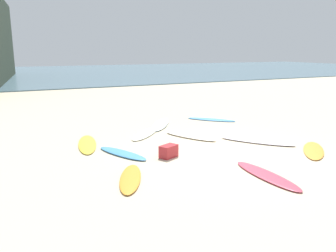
{
  "coord_description": "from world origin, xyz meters",
  "views": [
    {
      "loc": [
        -6.13,
        -8.25,
        3.1
      ],
      "look_at": [
        -0.62,
        3.12,
        0.3
      ],
      "focal_mm": 37.01,
      "sensor_mm": 36.0,
      "label": 1
    }
  ],
  "objects_px": {
    "surfboard_4": "(87,144)",
    "surfboard_6": "(267,175)",
    "surfboard_5": "(160,124)",
    "surfboard_1": "(211,119)",
    "beach_cooler": "(169,151)",
    "surfboard_3": "(145,134)",
    "surfboard_8": "(314,150)",
    "surfboard_7": "(257,141)",
    "surfboard_9": "(122,153)",
    "surfboard_2": "(190,136)",
    "surfboard_0": "(130,178)"
  },
  "relations": [
    {
      "from": "surfboard_4",
      "to": "surfboard_7",
      "type": "relative_size",
      "value": 0.97
    },
    {
      "from": "surfboard_3",
      "to": "surfboard_7",
      "type": "relative_size",
      "value": 0.88
    },
    {
      "from": "surfboard_8",
      "to": "beach_cooler",
      "type": "xyz_separation_m",
      "value": [
        -4.34,
        1.41,
        0.15
      ]
    },
    {
      "from": "surfboard_5",
      "to": "surfboard_9",
      "type": "distance_m",
      "value": 4.28
    },
    {
      "from": "beach_cooler",
      "to": "surfboard_7",
      "type": "bearing_deg",
      "value": 3.05
    },
    {
      "from": "surfboard_8",
      "to": "surfboard_4",
      "type": "bearing_deg",
      "value": -165.25
    },
    {
      "from": "surfboard_7",
      "to": "surfboard_3",
      "type": "bearing_deg",
      "value": -79.62
    },
    {
      "from": "surfboard_1",
      "to": "beach_cooler",
      "type": "distance_m",
      "value": 5.8
    },
    {
      "from": "surfboard_0",
      "to": "surfboard_5",
      "type": "xyz_separation_m",
      "value": [
        3.25,
        5.33,
        0.0
      ]
    },
    {
      "from": "surfboard_5",
      "to": "surfboard_8",
      "type": "distance_m",
      "value": 6.16
    },
    {
      "from": "surfboard_6",
      "to": "surfboard_8",
      "type": "xyz_separation_m",
      "value": [
        2.83,
        1.08,
        -0.01
      ]
    },
    {
      "from": "surfboard_0",
      "to": "surfboard_2",
      "type": "xyz_separation_m",
      "value": [
        3.36,
        3.0,
        0.0
      ]
    },
    {
      "from": "beach_cooler",
      "to": "surfboard_6",
      "type": "bearing_deg",
      "value": -58.81
    },
    {
      "from": "surfboard_5",
      "to": "surfboard_7",
      "type": "relative_size",
      "value": 1.03
    },
    {
      "from": "surfboard_4",
      "to": "surfboard_6",
      "type": "xyz_separation_m",
      "value": [
        3.36,
        -4.88,
        0.0
      ]
    },
    {
      "from": "surfboard_0",
      "to": "surfboard_1",
      "type": "height_order",
      "value": "surfboard_0"
    },
    {
      "from": "surfboard_3",
      "to": "beach_cooler",
      "type": "distance_m",
      "value": 2.95
    },
    {
      "from": "surfboard_9",
      "to": "surfboard_0",
      "type": "bearing_deg",
      "value": 54.84
    },
    {
      "from": "surfboard_2",
      "to": "surfboard_6",
      "type": "bearing_deg",
      "value": -118.91
    },
    {
      "from": "surfboard_3",
      "to": "surfboard_8",
      "type": "xyz_separation_m",
      "value": [
        3.9,
        -4.33,
        -0.0
      ]
    },
    {
      "from": "surfboard_1",
      "to": "surfboard_7",
      "type": "height_order",
      "value": "surfboard_7"
    },
    {
      "from": "surfboard_8",
      "to": "surfboard_0",
      "type": "bearing_deg",
      "value": -135.63
    },
    {
      "from": "surfboard_7",
      "to": "surfboard_8",
      "type": "xyz_separation_m",
      "value": [
        0.89,
        -1.59,
        -0.01
      ]
    },
    {
      "from": "beach_cooler",
      "to": "surfboard_5",
      "type": "bearing_deg",
      "value": 68.46
    },
    {
      "from": "surfboard_3",
      "to": "surfboard_9",
      "type": "xyz_separation_m",
      "value": [
        -1.58,
        -2.06,
        0.01
      ]
    },
    {
      "from": "surfboard_1",
      "to": "surfboard_6",
      "type": "distance_m",
      "value": 7.08
    },
    {
      "from": "surfboard_7",
      "to": "surfboard_6",
      "type": "bearing_deg",
      "value": 16.53
    },
    {
      "from": "surfboard_2",
      "to": "surfboard_4",
      "type": "height_order",
      "value": "surfboard_2"
    },
    {
      "from": "surfboard_5",
      "to": "surfboard_6",
      "type": "relative_size",
      "value": 1.12
    },
    {
      "from": "surfboard_5",
      "to": "surfboard_3",
      "type": "bearing_deg",
      "value": -100.68
    },
    {
      "from": "surfboard_3",
      "to": "surfboard_4",
      "type": "height_order",
      "value": "surfboard_4"
    },
    {
      "from": "surfboard_0",
      "to": "surfboard_1",
      "type": "xyz_separation_m",
      "value": [
        5.74,
        5.3,
        -0.01
      ]
    },
    {
      "from": "surfboard_3",
      "to": "surfboard_4",
      "type": "relative_size",
      "value": 0.91
    },
    {
      "from": "surfboard_6",
      "to": "surfboard_2",
      "type": "bearing_deg",
      "value": -91.54
    },
    {
      "from": "surfboard_4",
      "to": "surfboard_5",
      "type": "height_order",
      "value": "surfboard_5"
    },
    {
      "from": "surfboard_7",
      "to": "surfboard_5",
      "type": "bearing_deg",
      "value": -102.46
    },
    {
      "from": "surfboard_3",
      "to": "surfboard_6",
      "type": "height_order",
      "value": "surfboard_6"
    },
    {
      "from": "surfboard_0",
      "to": "beach_cooler",
      "type": "bearing_deg",
      "value": 60.31
    },
    {
      "from": "surfboard_8",
      "to": "beach_cooler",
      "type": "relative_size",
      "value": 4.0
    },
    {
      "from": "surfboard_0",
      "to": "surfboard_8",
      "type": "bearing_deg",
      "value": 21.68
    },
    {
      "from": "surfboard_6",
      "to": "beach_cooler",
      "type": "bearing_deg",
      "value": -57.28
    },
    {
      "from": "surfboard_9",
      "to": "surfboard_4",
      "type": "bearing_deg",
      "value": -87.26
    },
    {
      "from": "surfboard_2",
      "to": "surfboard_7",
      "type": "height_order",
      "value": "surfboard_7"
    },
    {
      "from": "surfboard_1",
      "to": "surfboard_3",
      "type": "relative_size",
      "value": 0.99
    },
    {
      "from": "surfboard_6",
      "to": "surfboard_8",
      "type": "bearing_deg",
      "value": -157.55
    },
    {
      "from": "surfboard_5",
      "to": "surfboard_8",
      "type": "relative_size",
      "value": 1.21
    },
    {
      "from": "surfboard_4",
      "to": "surfboard_5",
      "type": "relative_size",
      "value": 0.94
    },
    {
      "from": "surfboard_1",
      "to": "surfboard_7",
      "type": "xyz_separation_m",
      "value": [
        -0.66,
        -3.9,
        0.01
      ]
    },
    {
      "from": "surfboard_4",
      "to": "surfboard_1",
      "type": "bearing_deg",
      "value": -152.0
    },
    {
      "from": "surfboard_3",
      "to": "beach_cooler",
      "type": "height_order",
      "value": "beach_cooler"
    }
  ]
}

